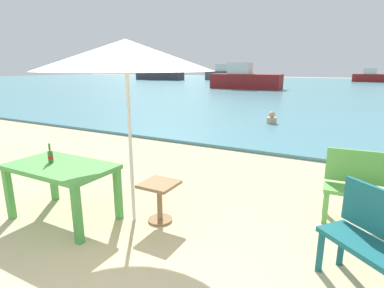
% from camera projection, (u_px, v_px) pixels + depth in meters
% --- Properties ---
extents(ground_plane, '(120.00, 120.00, 0.00)m').
position_uv_depth(ground_plane, '(107.00, 280.00, 2.95)').
color(ground_plane, '#C6B287').
extents(sea_water, '(120.00, 50.00, 0.08)m').
position_uv_depth(sea_water, '(336.00, 88.00, 28.54)').
color(sea_water, teal).
rests_on(sea_water, ground_plane).
extents(picnic_table_green, '(1.40, 0.80, 0.76)m').
position_uv_depth(picnic_table_green, '(61.00, 173.00, 4.00)').
color(picnic_table_green, '#4C9E47').
rests_on(picnic_table_green, ground_plane).
extents(beer_bottle_amber, '(0.07, 0.07, 0.26)m').
position_uv_depth(beer_bottle_amber, '(50.00, 156.00, 4.04)').
color(beer_bottle_amber, '#2D662D').
rests_on(beer_bottle_amber, picnic_table_green).
extents(patio_umbrella, '(2.10, 2.10, 2.30)m').
position_uv_depth(patio_umbrella, '(126.00, 55.00, 3.59)').
color(patio_umbrella, silver).
rests_on(patio_umbrella, ground_plane).
extents(side_table_wood, '(0.44, 0.44, 0.54)m').
position_uv_depth(side_table_wood, '(159.00, 196.00, 4.00)').
color(side_table_wood, olive).
rests_on(side_table_wood, ground_plane).
extents(bench_green_left, '(1.22, 0.45, 0.95)m').
position_uv_depth(bench_green_left, '(376.00, 185.00, 3.87)').
color(bench_green_left, '#60B24C').
rests_on(bench_green_left, ground_plane).
extents(swimmer_person, '(0.34, 0.34, 0.41)m').
position_uv_depth(swimmer_person, '(272.00, 119.00, 10.59)').
color(swimmer_person, tan).
rests_on(swimmer_person, sea_water).
extents(boat_barge, '(6.12, 1.67, 2.23)m').
position_uv_depth(boat_barge, '(245.00, 79.00, 26.77)').
color(boat_barge, maroon).
rests_on(boat_barge, sea_water).
extents(boat_fishing_trawler, '(4.68, 1.28, 1.70)m').
position_uv_depth(boat_fishing_trawler, '(372.00, 77.00, 38.51)').
color(boat_fishing_trawler, maroon).
rests_on(boat_fishing_trawler, sea_water).
extents(boat_ferry, '(7.16, 1.95, 2.61)m').
position_uv_depth(boat_ferry, '(159.00, 73.00, 44.57)').
color(boat_ferry, '#38383F').
rests_on(boat_ferry, sea_water).
extents(boat_tanker, '(6.02, 1.64, 2.19)m').
position_uv_depth(boat_tanker, '(226.00, 74.00, 43.26)').
color(boat_tanker, '#4C4C4C').
rests_on(boat_tanker, sea_water).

